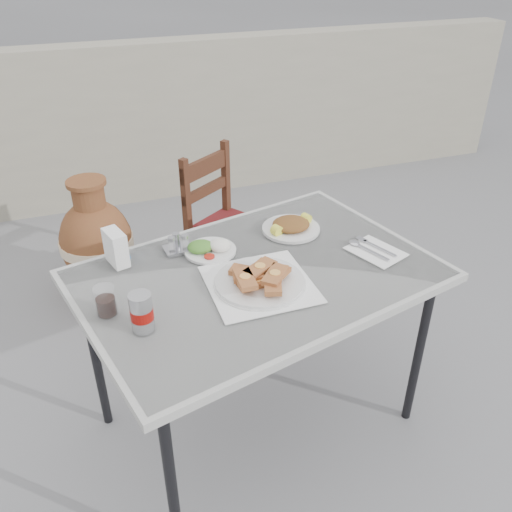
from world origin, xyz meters
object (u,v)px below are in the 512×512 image
object	(u,v)px
chair	(226,227)
napkin_holder	(116,248)
cola_glass	(106,302)
cafe_table	(258,283)
terracotta_urn	(97,243)
salad_chopped_plate	(291,226)
soda_can	(142,312)
condiment_caddy	(178,245)
salad_rice_plate	(210,248)
pide_plate	(260,277)

from	to	relation	value
chair	napkin_holder	bearing A→B (deg)	-165.65
napkin_holder	cola_glass	bearing A→B (deg)	-119.96
cafe_table	terracotta_urn	bearing A→B (deg)	113.48
salad_chopped_plate	terracotta_urn	world-z (taller)	salad_chopped_plate
chair	salad_chopped_plate	bearing A→B (deg)	-117.65
soda_can	cola_glass	size ratio (longest dim) A/B	1.30
condiment_caddy	soda_can	bearing A→B (deg)	-115.62
cafe_table	salad_rice_plate	xyz separation A→B (m)	(-0.14, 0.20, 0.08)
cafe_table	napkin_holder	distance (m)	0.56
cafe_table	pide_plate	world-z (taller)	pide_plate
cola_glass	condiment_caddy	world-z (taller)	cola_glass
cafe_table	napkin_holder	size ratio (longest dim) A/B	10.91
napkin_holder	chair	bearing A→B (deg)	32.35
salad_chopped_plate	napkin_holder	world-z (taller)	napkin_holder
pide_plate	salad_chopped_plate	distance (m)	0.43
cafe_table	condiment_caddy	xyz separation A→B (m)	(-0.25, 0.25, 0.08)
salad_rice_plate	condiment_caddy	distance (m)	0.13
condiment_caddy	cafe_table	bearing A→B (deg)	-44.42
cafe_table	chair	xyz separation A→B (m)	(0.16, 0.98, -0.28)
pide_plate	condiment_caddy	size ratio (longest dim) A/B	3.27
pide_plate	soda_can	distance (m)	0.46
chair	terracotta_urn	world-z (taller)	chair
cafe_table	soda_can	distance (m)	0.52
salad_rice_plate	chair	world-z (taller)	chair
chair	salad_rice_plate	bearing A→B (deg)	-144.90
pide_plate	salad_chopped_plate	bearing A→B (deg)	51.99
salad_chopped_plate	cola_glass	size ratio (longest dim) A/B	2.40
soda_can	pide_plate	bearing A→B (deg)	14.21
cafe_table	pide_plate	xyz separation A→B (m)	(-0.03, -0.08, 0.09)
salad_rice_plate	terracotta_urn	bearing A→B (deg)	111.16
chair	soda_can	bearing A→B (deg)	-152.27
cola_glass	napkin_holder	world-z (taller)	napkin_holder
cola_glass	cafe_table	bearing A→B (deg)	7.38
salad_chopped_plate	condiment_caddy	world-z (taller)	condiment_caddy
cafe_table	terracotta_urn	world-z (taller)	cafe_table
condiment_caddy	terracotta_urn	world-z (taller)	condiment_caddy
salad_rice_plate	chair	xyz separation A→B (m)	(0.29, 0.78, -0.36)
pide_plate	napkin_holder	distance (m)	0.57
salad_chopped_plate	chair	distance (m)	0.81
salad_chopped_plate	chair	bearing A→B (deg)	96.63
cafe_table	condiment_caddy	world-z (taller)	condiment_caddy
salad_rice_plate	cola_glass	size ratio (longest dim) A/B	2.01
cafe_table	terracotta_urn	distance (m)	1.43
salad_rice_plate	condiment_caddy	bearing A→B (deg)	156.56
napkin_holder	terracotta_urn	size ratio (longest dim) A/B	0.19
napkin_holder	chair	world-z (taller)	napkin_holder
pide_plate	chair	world-z (taller)	chair
napkin_holder	chair	xyz separation A→B (m)	(0.65, 0.74, -0.41)
pide_plate	terracotta_urn	xyz separation A→B (m)	(-0.52, 1.34, -0.50)
pide_plate	soda_can	xyz separation A→B (m)	(-0.44, -0.11, 0.03)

